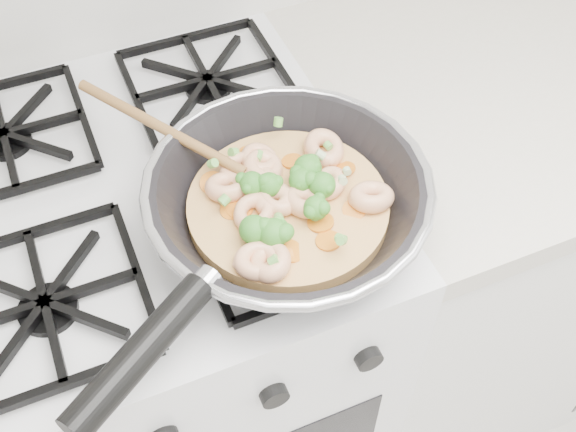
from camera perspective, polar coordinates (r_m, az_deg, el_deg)
name	(u,v)px	position (r m, az deg, el deg)	size (l,w,h in m)	color
stove	(178,346)	(1.34, -8.73, -10.19)	(0.60, 0.60, 0.92)	white
counter_right	(542,217)	(1.60, 19.53, -0.08)	(1.00, 0.60, 0.90)	white
skillet	(284,201)	(0.87, -0.30, 1.17)	(0.49, 0.47, 0.09)	black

